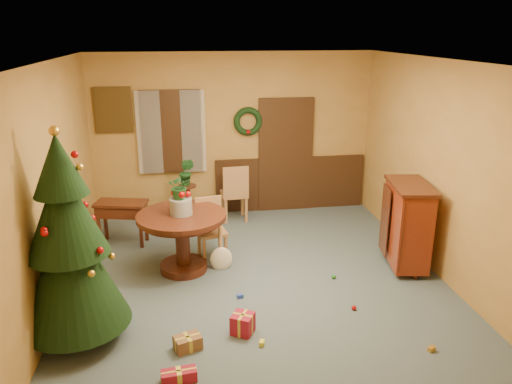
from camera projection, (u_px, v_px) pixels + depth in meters
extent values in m
plane|color=#3D4E58|center=(257.00, 279.00, 6.82)|extent=(5.50, 5.50, 0.00)
plane|color=silver|center=(257.00, 61.00, 5.92)|extent=(5.50, 5.50, 0.00)
plane|color=olive|center=(234.00, 135.00, 8.95)|extent=(5.00, 0.00, 5.00)
plane|color=olive|center=(313.00, 280.00, 3.79)|extent=(5.00, 0.00, 5.00)
plane|color=olive|center=(53.00, 187.00, 6.01)|extent=(0.00, 5.50, 5.50)
plane|color=olive|center=(440.00, 170.00, 6.73)|extent=(0.00, 5.50, 5.50)
cube|color=black|center=(290.00, 183.00, 9.36)|extent=(2.80, 0.06, 1.00)
cube|color=black|center=(286.00, 155.00, 9.17)|extent=(1.00, 0.08, 2.10)
cube|color=white|center=(285.00, 157.00, 9.21)|extent=(0.80, 0.03, 1.90)
cube|color=black|center=(171.00, 132.00, 8.71)|extent=(1.05, 0.08, 1.45)
cube|color=white|center=(171.00, 131.00, 8.74)|extent=(0.88, 0.03, 1.25)
cube|color=white|center=(149.00, 133.00, 8.61)|extent=(0.42, 0.02, 1.45)
cube|color=white|center=(193.00, 132.00, 8.72)|extent=(0.42, 0.02, 1.45)
torus|color=black|center=(248.00, 121.00, 8.83)|extent=(0.51, 0.11, 0.51)
cube|color=#4C3819|center=(114.00, 110.00, 8.46)|extent=(0.62, 0.05, 0.78)
cube|color=gray|center=(114.00, 110.00, 8.49)|extent=(0.48, 0.02, 0.62)
cylinder|color=black|center=(181.00, 216.00, 6.84)|extent=(1.23, 1.23, 0.07)
cylinder|color=black|center=(182.00, 221.00, 6.86)|extent=(1.10, 1.10, 0.04)
cylinder|color=black|center=(183.00, 243.00, 6.96)|extent=(0.20, 0.20, 0.68)
cylinder|color=black|center=(184.00, 266.00, 7.07)|extent=(0.66, 0.66, 0.11)
cylinder|color=slate|center=(181.00, 206.00, 6.79)|extent=(0.31, 0.31, 0.22)
imported|color=#1E4C23|center=(180.00, 186.00, 6.70)|extent=(0.32, 0.27, 0.35)
cube|color=#A76C42|center=(212.00, 232.00, 7.32)|extent=(0.46, 0.46, 0.05)
cube|color=#A76C42|center=(208.00, 212.00, 7.40)|extent=(0.40, 0.11, 0.47)
cube|color=#A76C42|center=(220.00, 240.00, 7.58)|extent=(0.05, 0.05, 0.41)
cube|color=#A76C42|center=(199.00, 243.00, 7.48)|extent=(0.05, 0.05, 0.41)
cube|color=#A76C42|center=(226.00, 249.00, 7.29)|extent=(0.05, 0.05, 0.41)
cube|color=#A76C42|center=(204.00, 252.00, 7.19)|extent=(0.05, 0.05, 0.41)
cube|color=#A76C42|center=(234.00, 194.00, 8.83)|extent=(0.47, 0.47, 0.05)
cube|color=#A76C42|center=(236.00, 182.00, 8.55)|extent=(0.45, 0.07, 0.53)
cube|color=#A76C42|center=(226.00, 211.00, 8.70)|extent=(0.05, 0.05, 0.46)
cube|color=#A76C42|center=(246.00, 210.00, 8.77)|extent=(0.05, 0.05, 0.46)
cube|color=#A76C42|center=(223.00, 205.00, 9.04)|extent=(0.05, 0.05, 0.46)
cube|color=#A76C42|center=(242.00, 203.00, 9.11)|extent=(0.05, 0.05, 0.46)
cylinder|color=black|center=(188.00, 208.00, 8.47)|extent=(0.09, 0.09, 0.75)
cylinder|color=black|center=(187.00, 186.00, 8.35)|extent=(0.30, 0.30, 0.03)
imported|color=#19471E|center=(186.00, 172.00, 8.27)|extent=(0.32, 0.30, 0.47)
cylinder|color=#382111|center=(79.00, 328.00, 5.49)|extent=(0.15, 0.15, 0.25)
cone|color=black|center=(71.00, 265.00, 5.26)|extent=(1.15, 1.15, 1.36)
cone|color=black|center=(64.00, 209.00, 5.06)|extent=(0.84, 0.84, 1.00)
cone|color=black|center=(58.00, 164.00, 4.91)|extent=(0.55, 0.55, 0.63)
sphere|color=gold|center=(54.00, 131.00, 4.81)|extent=(0.10, 0.10, 0.10)
cube|color=black|center=(121.00, 203.00, 7.77)|extent=(0.86, 0.56, 0.05)
cube|color=black|center=(122.00, 210.00, 7.80)|extent=(0.80, 0.51, 0.17)
cube|color=black|center=(101.00, 225.00, 7.83)|extent=(0.11, 0.28, 0.65)
cube|color=black|center=(144.00, 223.00, 7.92)|extent=(0.11, 0.28, 0.65)
cube|color=#581D0A|center=(407.00, 225.00, 7.01)|extent=(0.60, 0.97, 1.13)
cube|color=black|center=(411.00, 186.00, 6.83)|extent=(0.66, 1.04, 0.05)
cylinder|color=black|center=(415.00, 276.00, 6.84)|extent=(0.06, 0.06, 0.08)
cylinder|color=black|center=(392.00, 252.00, 7.56)|extent=(0.06, 0.06, 0.08)
cube|color=maroon|center=(243.00, 324.00, 5.60)|extent=(0.31, 0.31, 0.23)
cube|color=gold|center=(243.00, 324.00, 5.60)|extent=(0.22, 0.14, 0.23)
cube|color=gold|center=(243.00, 324.00, 5.60)|extent=(0.14, 0.22, 0.23)
cube|color=brown|center=(188.00, 343.00, 5.33)|extent=(0.33, 0.27, 0.15)
cube|color=gold|center=(188.00, 343.00, 5.33)|extent=(0.28, 0.12, 0.15)
cube|color=gold|center=(188.00, 343.00, 5.33)|extent=(0.10, 0.20, 0.15)
cube|color=maroon|center=(179.00, 376.00, 4.84)|extent=(0.36, 0.18, 0.12)
cube|color=gold|center=(179.00, 376.00, 4.84)|extent=(0.35, 0.06, 0.12)
cube|color=gold|center=(179.00, 376.00, 4.84)|extent=(0.06, 0.15, 0.12)
cube|color=#2945B4|center=(240.00, 296.00, 6.34)|extent=(0.09, 0.06, 0.05)
sphere|color=#257B21|center=(334.00, 277.00, 6.83)|extent=(0.06, 0.06, 0.06)
cube|color=gold|center=(262.00, 343.00, 5.40)|extent=(0.08, 0.09, 0.05)
sphere|color=#A80B0B|center=(354.00, 308.00, 6.07)|extent=(0.06, 0.06, 0.06)
cube|color=gold|center=(432.00, 349.00, 5.30)|extent=(0.09, 0.08, 0.05)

